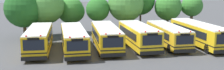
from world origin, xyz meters
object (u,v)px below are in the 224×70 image
object	(u,v)px
tree_3	(98,9)
tree_2	(72,11)
school_bus_5	(199,33)
tree_0	(22,9)
tree_6	(168,7)
tree_7	(191,6)
tree_1	(47,6)
school_bus_4	(168,35)
school_bus_1	(74,39)
school_bus_3	(138,35)
tree_5	(141,1)
school_bus_2	(106,36)
tree_4	(125,4)
school_bus_0	(39,39)

from	to	relation	value
tree_3	tree_2	bearing A→B (deg)	147.27
school_bus_5	tree_0	xyz separation A→B (m)	(-21.53, 8.17, 2.60)
tree_6	tree_7	size ratio (longest dim) A/B	1.05
tree_1	tree_2	size ratio (longest dim) A/B	1.27
school_bus_4	tree_7	size ratio (longest dim) A/B	1.73
school_bus_1	tree_1	size ratio (longest dim) A/B	1.51
school_bus_3	tree_7	world-z (taller)	tree_7
school_bus_5	tree_5	bearing A→B (deg)	-70.53
tree_1	tree_7	size ratio (longest dim) A/B	1.23
tree_0	tree_3	world-z (taller)	tree_0
school_bus_2	tree_0	world-z (taller)	tree_0
tree_4	school_bus_0	bearing A→B (deg)	-145.50
school_bus_4	tree_5	xyz separation A→B (m)	(-0.29, 10.36, 3.42)
school_bus_1	school_bus_3	xyz separation A→B (m)	(7.53, 0.09, 0.07)
school_bus_2	tree_7	size ratio (longest dim) A/B	1.79
tree_4	tree_0	bearing A→B (deg)	-179.87
school_bus_1	tree_3	distance (m)	9.58
tree_2	tree_7	world-z (taller)	tree_7
school_bus_5	tree_4	xyz separation A→B (m)	(-7.28, 8.20, 3.08)
tree_5	tree_7	distance (m)	7.79
school_bus_5	tree_3	distance (m)	14.12
school_bus_2	tree_6	bearing A→B (deg)	-140.08
school_bus_4	tree_4	bearing A→B (deg)	-65.30
school_bus_2	tree_5	world-z (taller)	tree_5
school_bus_5	tree_1	size ratio (longest dim) A/B	1.58
tree_0	tree_5	xyz separation A→B (m)	(17.44, 2.59, 0.72)
school_bus_3	tree_1	world-z (taller)	tree_1
tree_0	tree_5	bearing A→B (deg)	8.45
tree_0	tree_1	size ratio (longest dim) A/B	0.96
tree_7	school_bus_0	bearing A→B (deg)	-158.11
tree_0	tree_5	world-z (taller)	tree_5
school_bus_4	school_bus_2	bearing A→B (deg)	1.16
school_bus_5	tree_0	distance (m)	23.17
school_bus_1	tree_1	distance (m)	9.98
school_bus_2	tree_4	bearing A→B (deg)	-116.00
school_bus_2	tree_1	xyz separation A→B (m)	(-6.98, 8.57, 2.97)
school_bus_3	tree_1	distance (m)	14.25
tree_7	tree_5	bearing A→B (deg)	168.54
school_bus_3	tree_5	size ratio (longest dim) A/B	1.33
tree_7	tree_3	bearing A→B (deg)	-176.51
tree_4	school_bus_1	bearing A→B (deg)	-133.51
tree_7	tree_2	bearing A→B (deg)	175.40
school_bus_0	tree_3	world-z (taller)	tree_3
school_bus_5	school_bus_1	bearing A→B (deg)	-1.18
school_bus_5	tree_0	bearing A→B (deg)	-22.13
tree_0	tree_1	xyz separation A→B (m)	(3.18, 0.73, 0.33)
tree_0	tree_4	bearing A→B (deg)	0.13
school_bus_3	school_bus_2	bearing A→B (deg)	-6.05
school_bus_4	tree_3	size ratio (longest dim) A/B	1.79
school_bus_4	tree_6	world-z (taller)	tree_6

